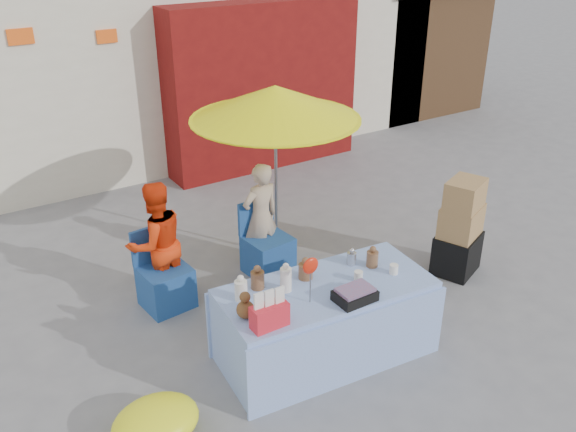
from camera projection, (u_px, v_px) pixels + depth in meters
ground at (291, 338)px, 5.98m from camera, size 80.00×80.00×0.00m
market_table at (325, 320)px, 5.59m from camera, size 2.05×1.11×1.20m
chair_left at (165, 284)px, 6.39m from camera, size 0.52×0.51×0.85m
chair_right at (267, 252)px, 7.00m from camera, size 0.52×0.51×0.85m
vendor_orange at (157, 243)px, 6.30m from camera, size 0.71×0.58×1.36m
vendor_beige at (261, 217)px, 6.93m from camera, size 0.50×0.35×1.30m
umbrella at (275, 103)px, 6.63m from camera, size 1.90×1.90×2.09m
box_stack at (460, 231)px, 6.88m from camera, size 0.64×0.59×1.15m
tarp_bundle at (156, 422)px, 4.78m from camera, size 0.74×0.61×0.32m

